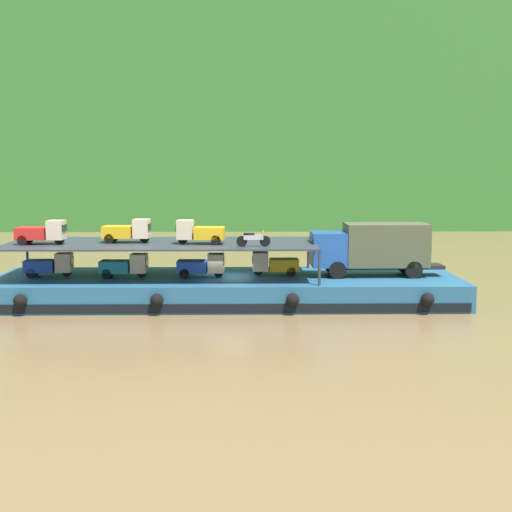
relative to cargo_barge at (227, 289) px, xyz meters
The scene contains 13 objects.
ground_plane 0.75m from the cargo_barge, 90.00° to the left, with size 400.00×400.00×0.00m, color brown.
hillside_far_bank 62.88m from the cargo_barge, 90.00° to the left, with size 111.53×34.37×39.18m.
cargo_barge is the anchor object (origin of this frame).
covered_lorry 8.96m from the cargo_barge, ahead, with size 7.88×2.39×3.10m.
cargo_rack 4.65m from the cargo_barge, behind, with size 18.01×6.70×2.00m.
mini_truck_lower_stern 10.50m from the cargo_barge, behind, with size 2.78×1.27×1.38m.
mini_truck_lower_aft 6.12m from the cargo_barge, behind, with size 2.77×1.25×1.38m.
mini_truck_lower_mid 2.06m from the cargo_barge, behind, with size 2.78×1.27×1.38m.
mini_truck_lower_fore 3.20m from the cargo_barge, ahead, with size 2.76×1.23×1.38m.
mini_truck_upper_stern 11.12m from the cargo_barge, behind, with size 2.78×1.27×1.38m.
mini_truck_upper_mid 6.74m from the cargo_barge, behind, with size 2.80×1.30×1.38m.
mini_truck_upper_fore 3.82m from the cargo_barge, 156.40° to the right, with size 2.79×1.28×1.38m.
motorcycle_upper_port 4.05m from the cargo_barge, 52.24° to the right, with size 1.90×0.55×0.87m.
Camera 1 is at (1.10, -39.60, 7.95)m, focal length 47.67 mm.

